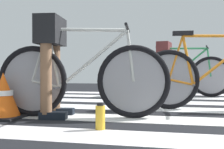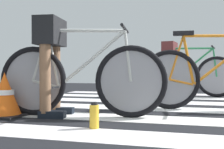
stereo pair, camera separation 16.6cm
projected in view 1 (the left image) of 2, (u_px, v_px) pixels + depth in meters
The scene contains 9 objects.
ground at pixel (194, 119), 2.81m from camera, with size 18.00×14.00×0.02m.
crosswalk_markings at pixel (191, 115), 3.00m from camera, with size 5.46×5.74×0.00m.
bicycle_1_of_3 at pixel (82, 79), 2.84m from camera, with size 1.73×0.52×0.93m.
cyclist_1_of_3 at pixel (51, 52), 2.87m from camera, with size 0.35×0.43×1.00m.
bicycle_2_of_3 at pixel (213, 77), 3.35m from camera, with size 1.74×0.52×0.93m.
bicycle_3_of_3 at pixel (181, 75), 5.25m from camera, with size 1.72×0.53×0.93m.
cyclist_3_of_3 at pixel (164, 61), 5.36m from camera, with size 0.37×0.44×1.00m.
water_bottle at pixel (100, 117), 2.24m from camera, with size 0.08×0.08×0.21m.
traffic_cone at pixel (3, 97), 2.80m from camera, with size 0.39×0.39×0.45m.
Camera 1 is at (-0.18, -2.91, 0.49)m, focal length 45.99 mm.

